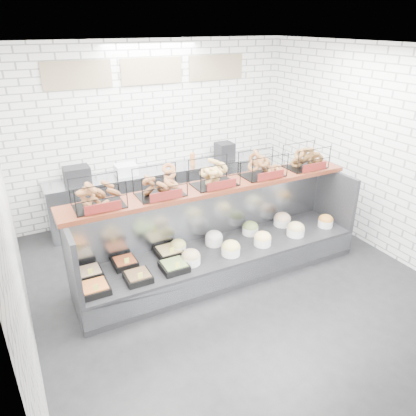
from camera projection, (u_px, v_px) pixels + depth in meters
ground at (232, 283)px, 5.51m from camera, size 5.50×5.50×0.00m
room_shell at (212, 124)px, 5.14m from camera, size 5.02×5.51×3.01m
display_case at (219, 251)px, 5.65m from camera, size 4.00×0.90×1.20m
bagel_shelf at (215, 176)px, 5.35m from camera, size 4.10×0.50×0.40m
prep_counter at (164, 191)px, 7.27m from camera, size 4.00×0.60×1.20m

